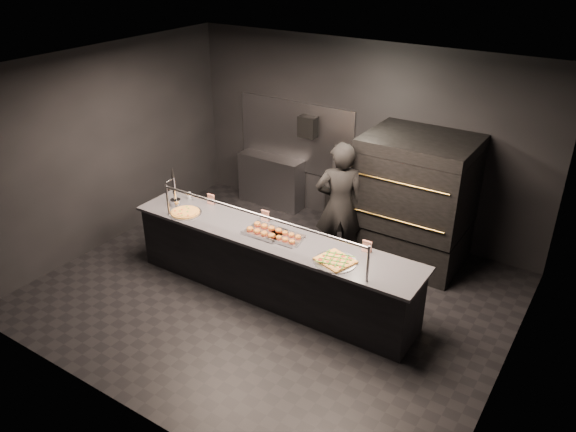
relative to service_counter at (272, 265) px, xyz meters
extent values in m
plane|color=black|center=(0.00, 0.00, -0.46)|extent=(6.00, 6.00, 0.00)
plane|color=black|center=(0.00, 0.00, 2.54)|extent=(6.00, 6.00, 0.00)
cube|color=black|center=(0.00, 2.50, 1.04)|extent=(6.00, 0.04, 3.00)
cube|color=black|center=(0.00, -2.50, 1.04)|extent=(6.00, 0.04, 3.00)
cube|color=black|center=(-3.00, 0.00, 1.04)|extent=(0.04, 5.00, 3.00)
cube|color=black|center=(3.00, 0.00, 1.04)|extent=(0.04, 5.00, 3.00)
cube|color=#99999E|center=(-1.20, 2.48, 0.84)|extent=(2.20, 0.02, 1.20)
cube|color=black|center=(0.00, 0.00, -0.02)|extent=(4.00, 0.70, 0.88)
cube|color=#3C3C42|center=(0.00, 0.00, 0.44)|extent=(4.10, 0.78, 0.04)
cylinder|color=#99999E|center=(-1.50, -0.30, 0.68)|extent=(0.03, 0.03, 0.45)
cylinder|color=#99999E|center=(1.50, -0.30, 0.68)|extent=(0.03, 0.03, 0.45)
cylinder|color=#99999E|center=(0.00, -0.30, 0.88)|extent=(3.00, 0.04, 0.04)
cube|color=black|center=(1.20, 1.90, -0.16)|extent=(1.50, 1.15, 0.60)
cube|color=black|center=(1.20, 1.90, 0.44)|extent=(1.50, 1.20, 0.55)
cube|color=black|center=(1.20, 1.90, 0.99)|extent=(1.50, 1.20, 0.55)
cube|color=black|center=(1.20, 1.90, 1.36)|extent=(1.50, 1.20, 0.18)
cylinder|color=gold|center=(1.20, 1.28, 0.44)|extent=(1.30, 0.02, 0.02)
cylinder|color=gold|center=(1.20, 1.28, 0.99)|extent=(1.30, 0.02, 0.02)
cube|color=#99999E|center=(-1.60, 2.32, -0.01)|extent=(1.20, 0.35, 0.90)
cube|color=black|center=(-0.90, 2.39, 1.09)|extent=(0.30, 0.20, 0.35)
cylinder|color=#B2B2B7|center=(-0.35, 2.40, 0.59)|extent=(0.14, 0.14, 0.45)
cube|color=black|center=(-0.35, 2.40, 0.84)|extent=(0.10, 0.06, 0.06)
cylinder|color=silver|center=(-1.63, -0.02, 0.50)|extent=(0.15, 0.15, 0.09)
cylinder|color=silver|center=(-1.63, -0.02, 0.69)|extent=(0.05, 0.05, 0.39)
cylinder|color=silver|center=(-1.63, -0.11, 0.86)|extent=(0.02, 0.11, 0.02)
cone|color=black|center=(-1.63, -0.02, 0.96)|extent=(0.05, 0.05, 0.15)
cylinder|color=silver|center=(-1.34, -0.15, 0.46)|extent=(0.46, 0.46, 0.01)
cylinder|color=gold|center=(-1.34, -0.15, 0.47)|extent=(0.40, 0.40, 0.02)
cylinder|color=gold|center=(-1.34, -0.15, 0.49)|extent=(0.35, 0.35, 0.01)
cube|color=silver|center=(-0.10, -0.01, 0.47)|extent=(0.51, 0.39, 0.02)
ellipsoid|color=#C07429|center=(-0.27, -0.09, 0.50)|extent=(0.09, 0.09, 0.06)
ellipsoid|color=#C07429|center=(-0.27, 0.07, 0.50)|extent=(0.09, 0.09, 0.06)
ellipsoid|color=#C07429|center=(-0.16, -0.09, 0.50)|extent=(0.09, 0.09, 0.06)
ellipsoid|color=#C07429|center=(-0.16, 0.07, 0.50)|extent=(0.09, 0.09, 0.06)
ellipsoid|color=#C07429|center=(-0.04, -0.09, 0.50)|extent=(0.09, 0.09, 0.06)
ellipsoid|color=#C07429|center=(-0.04, 0.07, 0.50)|extent=(0.09, 0.09, 0.06)
ellipsoid|color=#C07429|center=(0.07, -0.09, 0.50)|extent=(0.09, 0.09, 0.06)
ellipsoid|color=#C07429|center=(0.07, 0.07, 0.50)|extent=(0.09, 0.09, 0.06)
cube|color=silver|center=(0.21, 0.00, 0.47)|extent=(0.48, 0.40, 0.02)
ellipsoid|color=#C07429|center=(0.07, -0.07, 0.50)|extent=(0.08, 0.08, 0.05)
ellipsoid|color=#C07429|center=(0.07, 0.07, 0.50)|extent=(0.08, 0.08, 0.05)
ellipsoid|color=#C07429|center=(0.16, -0.07, 0.50)|extent=(0.08, 0.08, 0.05)
ellipsoid|color=#C07429|center=(0.16, 0.07, 0.50)|extent=(0.08, 0.08, 0.05)
ellipsoid|color=#C07429|center=(0.26, -0.07, 0.50)|extent=(0.08, 0.08, 0.05)
ellipsoid|color=#C07429|center=(0.26, 0.07, 0.50)|extent=(0.08, 0.08, 0.05)
ellipsoid|color=#C07429|center=(0.36, -0.07, 0.50)|extent=(0.08, 0.08, 0.05)
ellipsoid|color=#C07429|center=(0.36, 0.07, 0.50)|extent=(0.08, 0.08, 0.05)
cylinder|color=silver|center=(1.01, -0.14, 0.46)|extent=(0.51, 0.51, 0.01)
cube|color=gold|center=(1.01, -0.14, 0.48)|extent=(0.49, 0.47, 0.02)
cube|color=gold|center=(1.01, -0.14, 0.49)|extent=(0.47, 0.44, 0.01)
cube|color=#438929|center=(1.01, -0.14, 0.50)|extent=(0.44, 0.41, 0.01)
cylinder|color=silver|center=(-1.62, 0.24, 0.50)|extent=(0.06, 0.06, 0.09)
cylinder|color=silver|center=(-1.52, 0.24, 0.49)|extent=(0.04, 0.04, 0.08)
cube|color=white|center=(-1.23, 0.28, 0.53)|extent=(0.12, 0.04, 0.15)
cube|color=white|center=(-0.29, 0.28, 0.53)|extent=(0.12, 0.04, 0.15)
cube|color=white|center=(1.22, 0.28, 0.53)|extent=(0.12, 0.04, 0.15)
cylinder|color=black|center=(-0.20, 2.22, -0.09)|extent=(0.45, 0.45, 0.75)
imported|color=black|center=(0.36, 1.18, 0.48)|extent=(0.83, 0.75, 1.89)
camera|label=1|loc=(3.61, -5.18, 3.96)|focal=35.00mm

